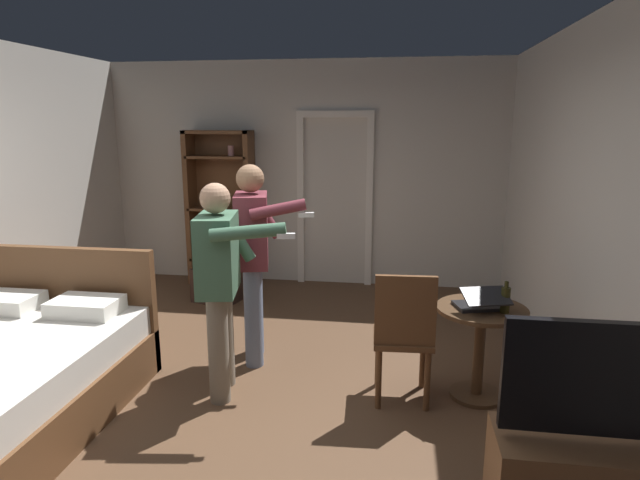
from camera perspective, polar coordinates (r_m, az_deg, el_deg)
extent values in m
plane|color=brown|center=(4.01, -10.10, -17.56)|extent=(6.98, 6.98, 0.00)
cube|color=beige|center=(6.64, -1.69, 7.08)|extent=(5.10, 0.12, 2.73)
cube|color=beige|center=(3.59, 29.95, 0.62)|extent=(0.12, 6.59, 2.73)
cube|color=white|center=(6.61, -2.07, 4.10)|extent=(0.08, 0.08, 2.05)
cube|color=white|center=(6.51, 5.32, 3.92)|extent=(0.08, 0.08, 2.05)
cube|color=white|center=(6.48, 1.66, 13.37)|extent=(0.93, 0.08, 0.08)
cube|color=brown|center=(4.86, -25.50, -6.57)|extent=(1.53, 0.08, 1.02)
cube|color=white|center=(4.83, -30.69, -5.76)|extent=(0.50, 0.34, 0.12)
cube|color=white|center=(4.44, -23.86, -6.55)|extent=(0.50, 0.34, 0.12)
cube|color=brown|center=(6.84, -13.64, 3.39)|extent=(0.06, 0.32, 1.90)
cube|color=brown|center=(6.59, -7.47, 3.30)|extent=(0.06, 0.32, 1.90)
cube|color=brown|center=(6.62, -10.94, 11.32)|extent=(0.82, 0.32, 0.04)
cube|color=brown|center=(6.84, -10.20, 3.56)|extent=(0.82, 0.02, 1.90)
cube|color=brown|center=(6.83, -10.40, -1.90)|extent=(0.76, 0.32, 0.03)
cylinder|color=gray|center=(6.87, -11.86, -1.15)|extent=(0.08, 0.08, 0.14)
cube|color=brown|center=(6.70, -10.61, 3.35)|extent=(0.76, 0.32, 0.03)
cylinder|color=#86C38C|center=(6.72, -11.43, 3.92)|extent=(0.06, 0.06, 0.10)
cube|color=brown|center=(6.63, -10.83, 8.76)|extent=(0.76, 0.32, 0.03)
cylinder|color=tan|center=(6.58, -9.55, 9.44)|extent=(0.07, 0.07, 0.12)
cube|color=black|center=(2.77, 28.72, -13.02)|extent=(0.94, 0.05, 0.54)
cube|color=#623952|center=(2.80, 28.51, -12.76)|extent=(0.88, 0.01, 0.48)
cylinder|color=#4C331E|center=(4.14, 16.68, -11.71)|extent=(0.08, 0.08, 0.67)
cylinder|color=#4C331E|center=(4.28, 16.40, -15.63)|extent=(0.39, 0.39, 0.03)
cylinder|color=#4C331E|center=(4.02, 17.00, -7.15)|extent=(0.65, 0.65, 0.03)
cube|color=black|center=(4.00, 16.60, -6.78)|extent=(0.37, 0.30, 0.02)
cube|color=black|center=(3.86, 17.41, -5.78)|extent=(0.36, 0.27, 0.09)
cube|color=navy|center=(3.87, 17.38, -5.75)|extent=(0.32, 0.23, 0.07)
cylinder|color=#333012|center=(3.93, 19.29, -6.12)|extent=(0.06, 0.06, 0.18)
cylinder|color=#333012|center=(3.90, 19.41, -4.54)|extent=(0.03, 0.03, 0.05)
cylinder|color=brown|center=(4.23, 10.97, -12.52)|extent=(0.04, 0.04, 0.45)
cylinder|color=brown|center=(4.21, 6.25, -12.49)|extent=(0.04, 0.04, 0.45)
cylinder|color=brown|center=(3.92, 11.45, -14.62)|extent=(0.04, 0.04, 0.45)
cylinder|color=brown|center=(3.90, 6.31, -14.60)|extent=(0.04, 0.04, 0.45)
cube|color=brown|center=(3.96, 8.86, -10.35)|extent=(0.44, 0.44, 0.04)
cube|color=brown|center=(3.70, 9.16, -7.52)|extent=(0.42, 0.06, 0.50)
cylinder|color=gray|center=(4.20, -10.28, -10.09)|extent=(0.15, 0.15, 0.80)
cylinder|color=gray|center=(3.96, -10.85, -11.53)|extent=(0.15, 0.15, 0.80)
cube|color=#3F664C|center=(3.86, -10.96, -1.47)|extent=(0.34, 0.50, 0.56)
sphere|color=tan|center=(3.79, -11.21, 4.42)|extent=(0.22, 0.22, 0.22)
cylinder|color=#3F664C|center=(4.08, -9.19, 0.77)|extent=(0.33, 0.14, 0.46)
cylinder|color=#3F664C|center=(3.53, -7.75, 0.84)|extent=(0.52, 0.18, 0.13)
cube|color=white|center=(3.50, -3.68, 0.43)|extent=(0.12, 0.06, 0.04)
cylinder|color=slate|center=(4.70, -7.06, -7.21)|extent=(0.15, 0.15, 0.84)
cylinder|color=slate|center=(4.46, -7.16, -8.29)|extent=(0.15, 0.15, 0.84)
cube|color=brown|center=(4.38, -7.36, 1.08)|extent=(0.36, 0.49, 0.59)
sphere|color=#936B4C|center=(4.32, -7.52, 6.57)|extent=(0.23, 0.23, 0.23)
cylinder|color=brown|center=(4.60, -6.16, 3.02)|extent=(0.34, 0.16, 0.48)
cylinder|color=brown|center=(4.10, -4.55, 3.28)|extent=(0.45, 0.19, 0.17)
cube|color=white|center=(4.09, -1.50, 2.72)|extent=(0.13, 0.06, 0.04)
cube|color=black|center=(6.15, -11.07, -4.75)|extent=(0.56, 0.45, 0.39)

